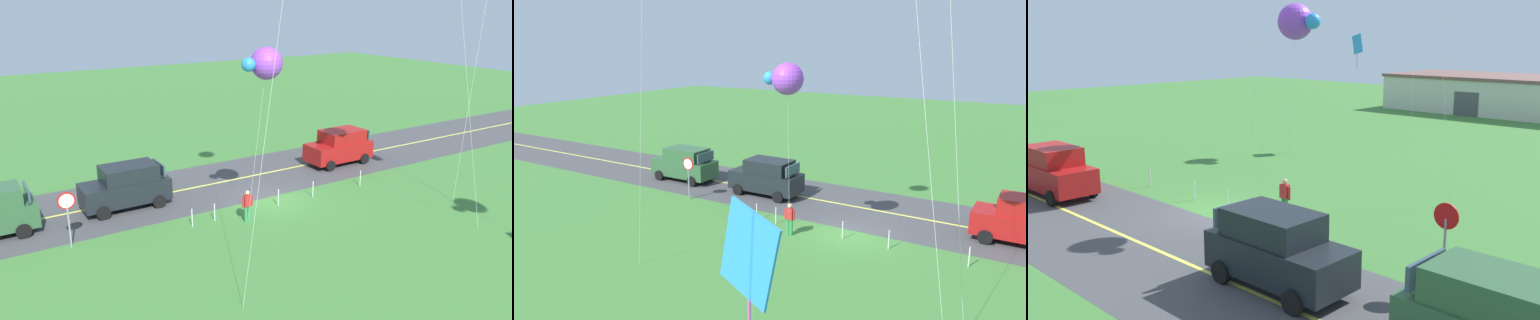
% 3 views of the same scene
% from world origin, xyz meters
% --- Properties ---
extents(ground_plane, '(120.00, 120.00, 0.10)m').
position_xyz_m(ground_plane, '(0.00, 0.00, -0.05)').
color(ground_plane, '#3D7533').
extents(asphalt_road, '(120.00, 7.00, 0.00)m').
position_xyz_m(asphalt_road, '(0.00, -4.00, 0.00)').
color(asphalt_road, '#424244').
rests_on(asphalt_road, ground).
extents(road_centre_stripe, '(120.00, 0.16, 0.00)m').
position_xyz_m(road_centre_stripe, '(0.00, -4.00, 0.01)').
color(road_centre_stripe, '#E5E04C').
rests_on(road_centre_stripe, asphalt_road).
extents(car_suv_foreground, '(4.40, 2.12, 2.24)m').
position_xyz_m(car_suv_foreground, '(6.77, -3.25, 1.15)').
color(car_suv_foreground, black).
rests_on(car_suv_foreground, ground).
extents(car_parked_west_near, '(4.40, 2.12, 2.24)m').
position_xyz_m(car_parked_west_near, '(-7.38, -3.15, 1.15)').
color(car_parked_west_near, maroon).
rests_on(car_parked_west_near, ground).
extents(stop_sign, '(0.76, 0.08, 2.56)m').
position_xyz_m(stop_sign, '(10.30, -0.10, 1.80)').
color(stop_sign, gray).
rests_on(stop_sign, ground).
extents(person_adult_near, '(0.58, 0.22, 1.60)m').
position_xyz_m(person_adult_near, '(2.45, 1.60, 0.86)').
color(person_adult_near, '#338C4C').
rests_on(person_adult_near, ground).
extents(kite_red_low, '(1.90, 1.71, 8.35)m').
position_xyz_m(kite_red_low, '(2.13, 2.60, 7.65)').
color(kite_red_low, silver).
rests_on(kite_red_low, ground).
extents(kite_cyan_top, '(2.50, 3.59, 7.33)m').
position_xyz_m(kite_cyan_top, '(-5.17, 16.36, 6.51)').
color(kite_cyan_top, silver).
rests_on(kite_cyan_top, ground).
extents(warehouse_distant, '(18.36, 10.20, 3.50)m').
position_xyz_m(warehouse_distant, '(-6.58, 39.92, 1.75)').
color(warehouse_distant, beige).
rests_on(warehouse_distant, ground).
extents(fence_post_0, '(0.05, 0.05, 0.90)m').
position_xyz_m(fence_post_0, '(-5.67, 0.70, 0.45)').
color(fence_post_0, silver).
rests_on(fence_post_0, ground).
extents(fence_post_1, '(0.05, 0.05, 0.90)m').
position_xyz_m(fence_post_1, '(-2.22, 0.70, 0.45)').
color(fence_post_1, silver).
rests_on(fence_post_1, ground).
extents(fence_post_2, '(0.05, 0.05, 0.90)m').
position_xyz_m(fence_post_2, '(0.04, 0.70, 0.45)').
color(fence_post_2, silver).
rests_on(fence_post_2, ground).
extents(fence_post_3, '(0.05, 0.05, 0.90)m').
position_xyz_m(fence_post_3, '(3.77, 0.70, 0.45)').
color(fence_post_3, silver).
rests_on(fence_post_3, ground).
extents(fence_post_4, '(0.05, 0.05, 0.90)m').
position_xyz_m(fence_post_4, '(4.96, 0.70, 0.45)').
color(fence_post_4, silver).
rests_on(fence_post_4, ground).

